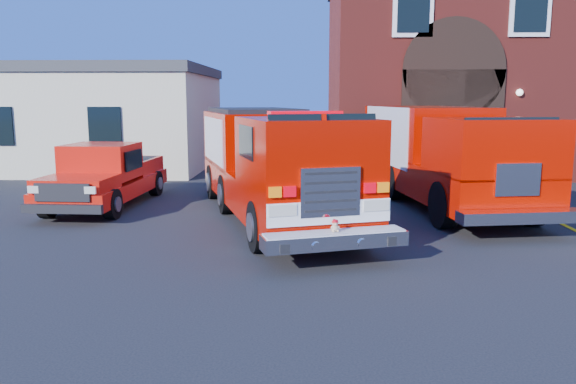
{
  "coord_description": "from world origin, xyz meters",
  "views": [
    {
      "loc": [
        0.33,
        -11.3,
        2.98
      ],
      "look_at": [
        0.0,
        -1.2,
        1.3
      ],
      "focal_mm": 35.0,
      "sensor_mm": 36.0,
      "label": 1
    }
  ],
  "objects_px": {
    "fire_engine": "(273,162)",
    "pickup_truck": "(106,176)",
    "side_building": "(92,117)",
    "fire_station": "(505,69)",
    "secondary_truck": "(443,152)"
  },
  "relations": [
    {
      "from": "pickup_truck",
      "to": "side_building",
      "type": "bearing_deg",
      "value": 112.67
    },
    {
      "from": "fire_engine",
      "to": "pickup_truck",
      "type": "xyz_separation_m",
      "value": [
        -4.78,
        1.55,
        -0.59
      ]
    },
    {
      "from": "side_building",
      "to": "pickup_truck",
      "type": "distance_m",
      "value": 9.75
    },
    {
      "from": "fire_station",
      "to": "side_building",
      "type": "bearing_deg",
      "value": -176.86
    },
    {
      "from": "side_building",
      "to": "fire_engine",
      "type": "distance_m",
      "value": 13.5
    },
    {
      "from": "fire_station",
      "to": "secondary_truck",
      "type": "distance_m",
      "value": 10.9
    },
    {
      "from": "fire_engine",
      "to": "secondary_truck",
      "type": "height_order",
      "value": "same"
    },
    {
      "from": "fire_station",
      "to": "fire_engine",
      "type": "bearing_deg",
      "value": -129.67
    },
    {
      "from": "fire_station",
      "to": "pickup_truck",
      "type": "xyz_separation_m",
      "value": [
        -14.27,
        -9.89,
        -3.42
      ]
    },
    {
      "from": "fire_engine",
      "to": "fire_station",
      "type": "bearing_deg",
      "value": 50.33
    },
    {
      "from": "fire_engine",
      "to": "pickup_truck",
      "type": "distance_m",
      "value": 5.06
    },
    {
      "from": "fire_engine",
      "to": "secondary_truck",
      "type": "relative_size",
      "value": 1.06
    },
    {
      "from": "secondary_truck",
      "to": "side_building",
      "type": "bearing_deg",
      "value": 147.52
    },
    {
      "from": "fire_station",
      "to": "secondary_truck",
      "type": "relative_size",
      "value": 1.74
    },
    {
      "from": "pickup_truck",
      "to": "secondary_truck",
      "type": "xyz_separation_m",
      "value": [
        9.46,
        0.51,
        0.66
      ]
    }
  ]
}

